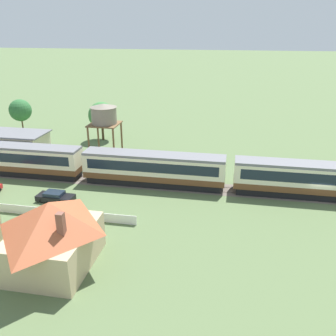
{
  "coord_description": "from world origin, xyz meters",
  "views": [
    {
      "loc": [
        -10.71,
        -41.04,
        19.36
      ],
      "look_at": [
        -18.79,
        2.45,
        1.78
      ],
      "focal_mm": 38.0,
      "sensor_mm": 36.0,
      "label": 1
    }
  ],
  "objects_px": {
    "station_building": "(17,143)",
    "cottage_terracotta_roof": "(52,233)",
    "water_tower": "(104,115)",
    "passenger_train": "(156,168)",
    "yard_tree_0": "(20,110)",
    "parked_car_black": "(55,197)",
    "yard_tree_1": "(102,115)"
  },
  "relations": [
    {
      "from": "station_building",
      "to": "cottage_terracotta_roof",
      "type": "relative_size",
      "value": 1.17
    },
    {
      "from": "water_tower",
      "to": "cottage_terracotta_roof",
      "type": "bearing_deg",
      "value": -79.92
    },
    {
      "from": "passenger_train",
      "to": "yard_tree_0",
      "type": "bearing_deg",
      "value": 148.97
    },
    {
      "from": "passenger_train",
      "to": "parked_car_black",
      "type": "xyz_separation_m",
      "value": [
        -10.75,
        -6.91,
        -1.79
      ]
    },
    {
      "from": "cottage_terracotta_roof",
      "to": "parked_car_black",
      "type": "distance_m",
      "value": 12.95
    },
    {
      "from": "station_building",
      "to": "parked_car_black",
      "type": "bearing_deg",
      "value": -46.36
    },
    {
      "from": "station_building",
      "to": "water_tower",
      "type": "relative_size",
      "value": 1.1
    },
    {
      "from": "passenger_train",
      "to": "yard_tree_0",
      "type": "xyz_separation_m",
      "value": [
        -29.99,
        18.04,
        2.43
      ]
    },
    {
      "from": "station_building",
      "to": "water_tower",
      "type": "bearing_deg",
      "value": 0.35
    },
    {
      "from": "parked_car_black",
      "to": "yard_tree_0",
      "type": "xyz_separation_m",
      "value": [
        -19.25,
        24.95,
        4.22
      ]
    },
    {
      "from": "passenger_train",
      "to": "station_building",
      "type": "height_order",
      "value": "passenger_train"
    },
    {
      "from": "cottage_terracotta_roof",
      "to": "yard_tree_1",
      "type": "distance_m",
      "value": 37.2
    },
    {
      "from": "passenger_train",
      "to": "cottage_terracotta_roof",
      "type": "bearing_deg",
      "value": -105.22
    },
    {
      "from": "cottage_terracotta_roof",
      "to": "parked_car_black",
      "type": "relative_size",
      "value": 1.84
    },
    {
      "from": "station_building",
      "to": "water_tower",
      "type": "xyz_separation_m",
      "value": [
        15.07,
        0.09,
        5.24
      ]
    },
    {
      "from": "yard_tree_0",
      "to": "cottage_terracotta_roof",
      "type": "bearing_deg",
      "value": -55.35
    },
    {
      "from": "passenger_train",
      "to": "parked_car_black",
      "type": "distance_m",
      "value": 12.9
    },
    {
      "from": "passenger_train",
      "to": "cottage_terracotta_roof",
      "type": "distance_m",
      "value": 18.87
    },
    {
      "from": "water_tower",
      "to": "cottage_terracotta_roof",
      "type": "height_order",
      "value": "water_tower"
    },
    {
      "from": "station_building",
      "to": "cottage_terracotta_roof",
      "type": "bearing_deg",
      "value": -52.71
    },
    {
      "from": "water_tower",
      "to": "parked_car_black",
      "type": "distance_m",
      "value": 16.08
    },
    {
      "from": "water_tower",
      "to": "parked_car_black",
      "type": "bearing_deg",
      "value": -94.62
    },
    {
      "from": "water_tower",
      "to": "station_building",
      "type": "bearing_deg",
      "value": -179.65
    },
    {
      "from": "station_building",
      "to": "water_tower",
      "type": "height_order",
      "value": "water_tower"
    },
    {
      "from": "passenger_train",
      "to": "yard_tree_1",
      "type": "distance_m",
      "value": 22.75
    },
    {
      "from": "parked_car_black",
      "to": "water_tower",
      "type": "bearing_deg",
      "value": 87.82
    },
    {
      "from": "water_tower",
      "to": "yard_tree_1",
      "type": "relative_size",
      "value": 1.27
    },
    {
      "from": "station_building",
      "to": "yard_tree_0",
      "type": "xyz_separation_m",
      "value": [
        -5.36,
        10.38,
        2.95
      ]
    },
    {
      "from": "station_building",
      "to": "yard_tree_1",
      "type": "distance_m",
      "value": 15.09
    },
    {
      "from": "water_tower",
      "to": "yard_tree_0",
      "type": "height_order",
      "value": "water_tower"
    },
    {
      "from": "yard_tree_0",
      "to": "passenger_train",
      "type": "bearing_deg",
      "value": -31.03
    },
    {
      "from": "cottage_terracotta_roof",
      "to": "yard_tree_0",
      "type": "distance_m",
      "value": 44.07
    }
  ]
}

